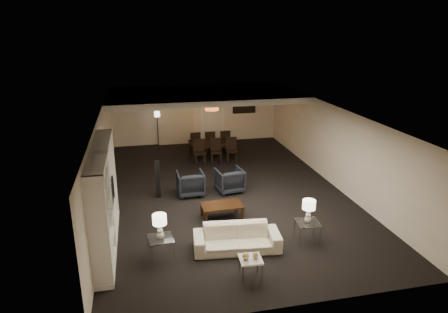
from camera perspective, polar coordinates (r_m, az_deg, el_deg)
name	(u,v)px	position (r m, az deg, el deg)	size (l,w,h in m)	color
floor	(224,190)	(12.38, 0.00, -4.84)	(11.00, 11.00, 0.00)	black
ceiling	(224,111)	(11.63, 0.00, 6.57)	(7.00, 11.00, 0.02)	silver
wall_back	(196,114)	(17.18, -3.98, 6.10)	(7.00, 0.02, 2.50)	beige
wall_front	(293,246)	(7.11, 9.83, -12.51)	(7.00, 0.02, 2.50)	beige
wall_left	(103,160)	(11.74, -16.93, -0.46)	(0.02, 11.00, 2.50)	beige
wall_right	(332,145)	(13.12, 15.11, 1.66)	(0.02, 11.00, 2.50)	beige
ceiling_soffit	(204,95)	(15.03, -2.91, 8.83)	(7.00, 4.00, 0.20)	silver
curtains	(175,116)	(17.01, -6.95, 5.71)	(1.50, 0.12, 2.40)	beige
door	(213,118)	(17.31, -1.65, 5.55)	(0.90, 0.05, 2.10)	silver
painting	(244,105)	(17.51, 2.88, 7.35)	(0.95, 0.04, 0.65)	#142D38
media_unit	(104,199)	(9.32, -16.75, -5.84)	(0.38, 3.40, 2.35)	white
pendant_light	(212,107)	(15.16, -1.76, 7.08)	(0.52, 0.52, 0.24)	#D8591E
sofa	(237,238)	(9.19, 1.85, -11.58)	(1.95, 0.76, 0.57)	beige
coffee_table	(222,211)	(10.61, -0.29, -7.82)	(1.07, 0.62, 0.38)	black
armchair_left	(190,183)	(11.98, -4.83, -3.84)	(0.77, 0.80, 0.72)	black
armchair_right	(229,180)	(12.18, 0.78, -3.39)	(0.77, 0.80, 0.72)	black
side_table_left	(161,248)	(9.00, -8.98, -12.81)	(0.53, 0.53, 0.50)	white
side_table_right	(307,232)	(9.72, 11.78, -10.45)	(0.53, 0.53, 0.50)	white
table_lamp_left	(160,227)	(8.74, -9.15, -9.85)	(0.30, 0.30, 0.55)	beige
table_lamp_right	(309,211)	(9.49, 11.98, -7.67)	(0.30, 0.30, 0.55)	#EEE4C9
marble_table	(250,268)	(8.33, 3.78, -15.62)	(0.45, 0.45, 0.45)	silver
gold_gourd_a	(246,256)	(8.14, 3.13, -13.99)	(0.14, 0.14, 0.14)	#E3C378
gold_gourd_b	(255,255)	(8.20, 4.51, -13.86)	(0.12, 0.12, 0.12)	tan
television	(108,194)	(9.94, -16.28, -5.15)	(0.13, 0.97, 0.56)	black
vase_blue	(100,229)	(8.13, -17.30, -9.84)	(0.15, 0.15, 0.16)	#24429D
vase_amber	(100,188)	(8.68, -17.23, -4.31)	(0.17, 0.17, 0.18)	#B0793A
floor_speaker	(158,179)	(11.85, -9.42, -3.22)	(0.12, 0.12, 1.14)	black
dining_table	(213,150)	(15.30, -1.62, 0.95)	(1.74, 0.97, 0.61)	black
chair_nl	(200,152)	(14.55, -3.46, 0.61)	(0.42, 0.42, 0.91)	black
chair_nm	(216,151)	(14.65, -1.14, 0.76)	(0.42, 0.42, 0.91)	black
chair_nr	(232,150)	(14.77, 1.14, 0.91)	(0.42, 0.42, 0.91)	black
chair_fl	(195,143)	(15.78, -4.21, 2.00)	(0.42, 0.42, 0.91)	black
chair_fm	(210,142)	(15.87, -2.07, 2.14)	(0.42, 0.42, 0.91)	black
chair_fr	(224,141)	(15.98, 0.05, 2.27)	(0.42, 0.42, 0.91)	black
floor_lamp	(158,130)	(16.56, -9.43, 3.73)	(0.22, 0.22, 1.54)	black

